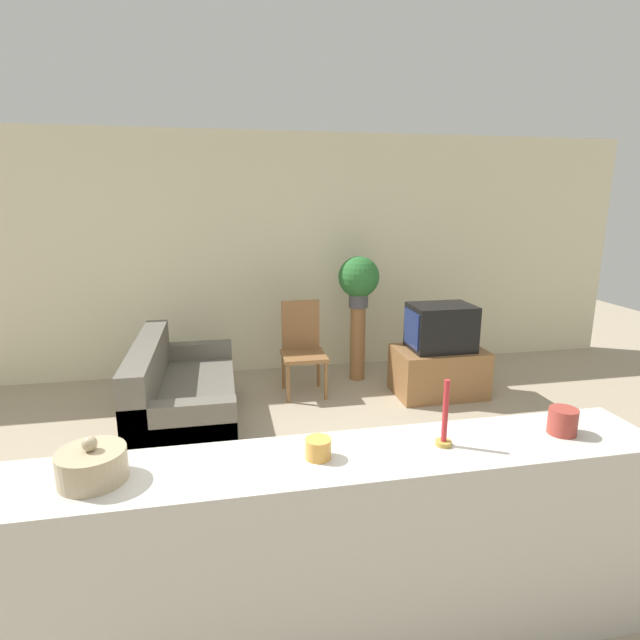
% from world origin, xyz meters
% --- Properties ---
extents(ground_plane, '(14.00, 14.00, 0.00)m').
position_xyz_m(ground_plane, '(0.00, 0.00, 0.00)').
color(ground_plane, tan).
extents(wall_back, '(9.00, 0.06, 2.70)m').
position_xyz_m(wall_back, '(0.00, 3.43, 1.35)').
color(wall_back, beige).
rests_on(wall_back, ground_plane).
extents(couch, '(0.81, 1.67, 0.82)m').
position_xyz_m(couch, '(-0.78, 1.89, 0.29)').
color(couch, '#605B51').
rests_on(couch, ground_plane).
extents(tv_stand, '(0.90, 0.59, 0.49)m').
position_xyz_m(tv_stand, '(1.76, 2.27, 0.24)').
color(tv_stand, olive).
rests_on(tv_stand, ground_plane).
extents(television, '(0.63, 0.46, 0.46)m').
position_xyz_m(television, '(1.76, 2.27, 0.72)').
color(television, black).
rests_on(television, tv_stand).
extents(wooden_chair, '(0.44, 0.44, 0.95)m').
position_xyz_m(wooden_chair, '(0.40, 2.62, 0.51)').
color(wooden_chair, olive).
rests_on(wooden_chair, ground_plane).
extents(plant_stand, '(0.17, 0.17, 0.83)m').
position_xyz_m(plant_stand, '(1.06, 2.88, 0.41)').
color(plant_stand, olive).
rests_on(plant_stand, ground_plane).
extents(potted_plant, '(0.45, 0.45, 0.55)m').
position_xyz_m(potted_plant, '(1.06, 2.88, 1.14)').
color(potted_plant, '#4C4C51').
rests_on(potted_plant, plant_stand).
extents(foreground_counter, '(2.94, 0.44, 0.95)m').
position_xyz_m(foreground_counter, '(0.00, -0.46, 0.48)').
color(foreground_counter, beige).
rests_on(foreground_counter, ground_plane).
extents(decorative_bowl, '(0.25, 0.25, 0.18)m').
position_xyz_m(decorative_bowl, '(-0.90, -0.46, 1.01)').
color(decorative_bowl, tan).
rests_on(decorative_bowl, foreground_counter).
extents(candle_jar, '(0.11, 0.11, 0.08)m').
position_xyz_m(candle_jar, '(-0.04, -0.46, 0.99)').
color(candle_jar, gold).
rests_on(candle_jar, foreground_counter).
extents(candlestick, '(0.07, 0.07, 0.30)m').
position_xyz_m(candlestick, '(0.51, -0.46, 1.05)').
color(candlestick, '#B7933D').
rests_on(candlestick, foreground_counter).
extents(coffee_tin, '(0.13, 0.13, 0.12)m').
position_xyz_m(coffee_tin, '(1.08, -0.46, 1.01)').
color(coffee_tin, '#99382D').
rests_on(coffee_tin, foreground_counter).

